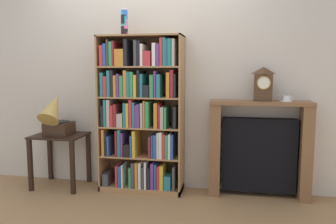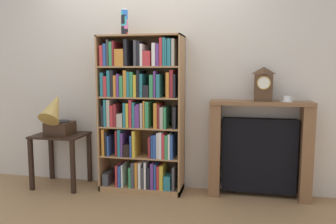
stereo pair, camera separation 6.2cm
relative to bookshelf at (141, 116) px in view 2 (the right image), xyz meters
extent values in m
cube|color=#997047|center=(0.01, -0.09, -0.88)|extent=(7.90, 6.40, 0.02)
cube|color=beige|center=(0.17, 0.23, 0.43)|extent=(4.90, 0.08, 2.60)
cube|color=#A87A4C|center=(-0.46, 0.01, 0.01)|extent=(0.02, 0.35, 1.77)
cube|color=#A87A4C|center=(0.47, 0.01, 0.01)|extent=(0.02, 0.35, 1.77)
cube|color=brown|center=(0.01, 0.18, 0.01)|extent=(0.95, 0.01, 1.77)
cube|color=#A87A4C|center=(0.01, 0.01, 0.89)|extent=(0.95, 0.35, 0.02)
cube|color=#A87A4C|center=(0.01, 0.01, -0.84)|extent=(0.95, 0.35, 0.06)
cube|color=#424247|center=(-0.39, -0.01, -0.74)|extent=(0.07, 0.28, 0.14)
cube|color=#C63338|center=(-0.25, -0.02, -0.69)|extent=(0.02, 0.26, 0.25)
cube|color=#2D519E|center=(-0.22, -0.03, -0.69)|extent=(0.03, 0.24, 0.24)
cube|color=white|center=(-0.19, -0.02, -0.68)|extent=(0.02, 0.27, 0.26)
cube|color=#388E56|center=(-0.10, -0.03, -0.69)|extent=(0.03, 0.25, 0.23)
cube|color=#424247|center=(-0.06, -0.03, -0.67)|extent=(0.04, 0.25, 0.29)
cube|color=orange|center=(-0.02, 0.00, -0.66)|extent=(0.03, 0.29, 0.29)
cube|color=white|center=(0.02, -0.01, -0.66)|extent=(0.03, 0.29, 0.29)
cube|color=#424247|center=(0.05, -0.01, -0.69)|extent=(0.03, 0.29, 0.25)
cube|color=white|center=(0.08, -0.01, -0.66)|extent=(0.02, 0.28, 0.31)
cube|color=black|center=(0.12, -0.04, -0.69)|extent=(0.04, 0.23, 0.24)
cube|color=#663884|center=(0.16, -0.03, -0.66)|extent=(0.03, 0.24, 0.29)
cube|color=#2D519E|center=(0.20, -0.01, -0.67)|extent=(0.02, 0.28, 0.29)
cube|color=#C63338|center=(0.23, -0.01, -0.68)|extent=(0.03, 0.29, 0.27)
cube|color=gold|center=(0.27, -0.01, -0.67)|extent=(0.04, 0.28, 0.27)
cube|color=teal|center=(0.33, -0.05, -0.73)|extent=(0.08, 0.20, 0.16)
cube|color=#424247|center=(0.40, -0.04, -0.68)|extent=(0.03, 0.23, 0.26)
cube|color=#A87A4C|center=(0.01, 0.01, -0.46)|extent=(0.91, 0.33, 0.02)
cube|color=orange|center=(-0.41, -0.03, -0.30)|extent=(0.03, 0.25, 0.30)
cube|color=black|center=(-0.37, -0.02, -0.32)|extent=(0.02, 0.27, 0.27)
cube|color=#2D519E|center=(-0.35, -0.03, -0.34)|extent=(0.02, 0.25, 0.23)
cube|color=maroon|center=(-0.25, -0.01, -0.31)|extent=(0.02, 0.28, 0.29)
cube|color=teal|center=(-0.22, -0.02, -0.30)|extent=(0.03, 0.26, 0.31)
cube|color=#663884|center=(-0.18, -0.01, -0.32)|extent=(0.02, 0.29, 0.27)
cube|color=black|center=(-0.13, -0.04, -0.38)|extent=(0.07, 0.22, 0.14)
cube|color=#2D519E|center=(-0.08, -0.04, -0.33)|extent=(0.02, 0.23, 0.24)
cube|color=gold|center=(-0.05, -0.03, -0.30)|extent=(0.03, 0.25, 0.30)
cube|color=maroon|center=(0.14, -0.01, -0.34)|extent=(0.02, 0.28, 0.24)
cube|color=#2D519E|center=(0.16, -0.02, -0.33)|extent=(0.02, 0.26, 0.26)
cube|color=#2D519E|center=(0.19, -0.03, -0.32)|extent=(0.04, 0.24, 0.26)
cube|color=white|center=(0.23, -0.02, -0.31)|extent=(0.02, 0.26, 0.29)
cube|color=white|center=(0.26, -0.01, -0.31)|extent=(0.03, 0.29, 0.29)
cube|color=#C63338|center=(0.29, -0.04, -0.32)|extent=(0.03, 0.23, 0.28)
cube|color=#388E56|center=(0.33, -0.02, -0.32)|extent=(0.03, 0.27, 0.26)
cube|color=white|center=(0.36, -0.02, -0.32)|extent=(0.02, 0.26, 0.28)
cube|color=#2D519E|center=(0.38, -0.01, -0.32)|extent=(0.03, 0.29, 0.27)
cube|color=#A87A4C|center=(0.01, 0.01, -0.13)|extent=(0.91, 0.33, 0.02)
cube|color=black|center=(-0.41, -0.02, 0.00)|extent=(0.03, 0.26, 0.23)
cube|color=teal|center=(-0.38, -0.04, 0.03)|extent=(0.03, 0.23, 0.30)
cube|color=#B2A893|center=(-0.34, -0.01, 0.04)|extent=(0.04, 0.29, 0.30)
cube|color=#C63338|center=(-0.30, -0.01, 0.00)|extent=(0.03, 0.28, 0.24)
cube|color=maroon|center=(-0.26, -0.03, 0.01)|extent=(0.03, 0.23, 0.26)
cube|color=#B2A893|center=(-0.20, -0.03, -0.04)|extent=(0.07, 0.25, 0.15)
cube|color=teal|center=(-0.15, -0.03, 0.02)|extent=(0.03, 0.24, 0.27)
cube|color=gold|center=(-0.12, -0.03, 0.02)|extent=(0.03, 0.24, 0.27)
cube|color=#C63338|center=(-0.08, -0.01, 0.04)|extent=(0.03, 0.28, 0.31)
cube|color=teal|center=(-0.04, -0.02, 0.02)|extent=(0.03, 0.27, 0.28)
cube|color=#663884|center=(-0.02, -0.03, 0.00)|extent=(0.02, 0.25, 0.24)
cube|color=#663884|center=(0.01, -0.04, 0.01)|extent=(0.04, 0.23, 0.26)
cube|color=#B2A893|center=(0.05, -0.03, 0.02)|extent=(0.03, 0.24, 0.27)
cube|color=orange|center=(0.08, -0.01, 0.03)|extent=(0.02, 0.28, 0.30)
cube|color=#388E56|center=(0.11, -0.01, 0.03)|extent=(0.04, 0.28, 0.29)
cube|color=orange|center=(0.21, -0.02, 0.02)|extent=(0.04, 0.26, 0.28)
cube|color=maroon|center=(0.24, -0.01, 0.01)|extent=(0.02, 0.29, 0.26)
cube|color=#B2A893|center=(0.27, -0.01, 0.00)|extent=(0.04, 0.28, 0.23)
cube|color=#388E56|center=(0.31, -0.01, 0.00)|extent=(0.02, 0.28, 0.23)
cube|color=black|center=(0.41, -0.01, 0.00)|extent=(0.03, 0.28, 0.24)
cube|color=#A87A4C|center=(0.01, 0.01, 0.21)|extent=(0.91, 0.33, 0.02)
cube|color=teal|center=(-0.41, -0.01, 0.35)|extent=(0.03, 0.29, 0.27)
cube|color=#C63338|center=(-0.37, -0.02, 0.33)|extent=(0.04, 0.27, 0.23)
cube|color=teal|center=(-0.33, 0.00, 0.37)|extent=(0.04, 0.30, 0.29)
cube|color=black|center=(-0.29, -0.01, 0.37)|extent=(0.03, 0.28, 0.29)
cube|color=orange|center=(-0.25, -0.01, 0.34)|extent=(0.03, 0.29, 0.24)
cube|color=#663884|center=(-0.22, -0.02, 0.35)|extent=(0.03, 0.26, 0.25)
cube|color=#388E56|center=(-0.18, -0.04, 0.34)|extent=(0.04, 0.23, 0.23)
cube|color=orange|center=(-0.14, -0.01, 0.37)|extent=(0.04, 0.28, 0.29)
cube|color=teal|center=(-0.10, -0.02, 0.36)|extent=(0.03, 0.27, 0.28)
cube|color=#388E56|center=(-0.06, -0.01, 0.36)|extent=(0.03, 0.29, 0.28)
cube|color=gold|center=(-0.02, -0.03, 0.34)|extent=(0.03, 0.24, 0.24)
cube|color=black|center=(0.01, -0.02, 0.37)|extent=(0.03, 0.27, 0.29)
cube|color=teal|center=(0.05, -0.01, 0.35)|extent=(0.03, 0.28, 0.25)
cube|color=black|center=(0.10, -0.05, 0.29)|extent=(0.07, 0.20, 0.13)
cube|color=#388E56|center=(0.16, -0.01, 0.34)|extent=(0.04, 0.29, 0.24)
cube|color=#663884|center=(0.20, -0.03, 0.36)|extent=(0.02, 0.25, 0.28)
cube|color=teal|center=(0.24, -0.03, 0.35)|extent=(0.04, 0.25, 0.25)
cube|color=orange|center=(0.34, -0.01, 0.36)|extent=(0.04, 0.27, 0.27)
cube|color=maroon|center=(0.38, -0.01, 0.37)|extent=(0.04, 0.27, 0.30)
cube|color=black|center=(0.41, -0.02, 0.35)|extent=(0.02, 0.26, 0.25)
cube|color=#A87A4C|center=(0.01, 0.01, 0.55)|extent=(0.91, 0.33, 0.02)
cube|color=#C63338|center=(-0.40, -0.01, 0.67)|extent=(0.04, 0.28, 0.22)
cube|color=#2D519E|center=(-0.36, 0.00, 0.68)|extent=(0.03, 0.30, 0.24)
cube|color=#424247|center=(-0.33, -0.01, 0.70)|extent=(0.02, 0.28, 0.29)
cube|color=#388E56|center=(-0.29, -0.01, 0.69)|extent=(0.04, 0.28, 0.26)
cube|color=maroon|center=(-0.26, -0.01, 0.69)|extent=(0.02, 0.29, 0.27)
cube|color=orange|center=(-0.20, -0.03, 0.65)|extent=(0.10, 0.25, 0.18)
cube|color=black|center=(-0.12, -0.04, 0.70)|extent=(0.03, 0.23, 0.29)
cube|color=#424247|center=(-0.02, -0.01, 0.69)|extent=(0.03, 0.28, 0.27)
cube|color=black|center=(0.02, 0.00, 0.69)|extent=(0.03, 0.30, 0.27)
cube|color=white|center=(0.05, 0.00, 0.68)|extent=(0.03, 0.30, 0.23)
cube|color=#C63338|center=(0.11, -0.03, 0.64)|extent=(0.08, 0.25, 0.16)
cube|color=white|center=(0.19, -0.01, 0.68)|extent=(0.04, 0.29, 0.24)
cube|color=#663884|center=(0.23, -0.02, 0.68)|extent=(0.03, 0.26, 0.23)
cube|color=#C63338|center=(0.27, -0.03, 0.71)|extent=(0.03, 0.25, 0.30)
cube|color=teal|center=(0.30, -0.03, 0.71)|extent=(0.03, 0.24, 0.30)
cube|color=teal|center=(0.32, -0.04, 0.70)|extent=(0.02, 0.23, 0.28)
cube|color=teal|center=(0.36, -0.02, 0.70)|extent=(0.04, 0.27, 0.29)
cube|color=#B2A893|center=(0.40, -0.03, 0.70)|extent=(0.03, 0.24, 0.28)
cylinder|color=black|center=(-0.17, -0.02, 0.94)|extent=(0.07, 0.07, 0.10)
cylinder|color=red|center=(-0.17, -0.02, 0.96)|extent=(0.07, 0.07, 0.10)
cylinder|color=black|center=(-0.17, -0.02, 0.98)|extent=(0.07, 0.07, 0.10)
cylinder|color=purple|center=(-0.17, -0.02, 1.00)|extent=(0.07, 0.07, 0.10)
cylinder|color=pink|center=(-0.17, -0.02, 1.01)|extent=(0.07, 0.07, 0.10)
cylinder|color=green|center=(-0.17, -0.02, 1.03)|extent=(0.07, 0.07, 0.10)
cylinder|color=#28B2B7|center=(-0.17, -0.02, 1.05)|extent=(0.07, 0.07, 0.10)
cylinder|color=black|center=(-0.17, -0.02, 1.07)|extent=(0.07, 0.07, 0.10)
cylinder|color=#28B2B7|center=(-0.17, -0.02, 1.08)|extent=(0.07, 0.07, 0.10)
cylinder|color=#28B2B7|center=(-0.17, -0.02, 1.10)|extent=(0.07, 0.07, 0.10)
cylinder|color=blue|center=(-0.17, -0.02, 1.12)|extent=(0.07, 0.07, 0.10)
cylinder|color=white|center=(-0.17, -0.02, 1.14)|extent=(0.07, 0.07, 0.10)
cube|color=black|center=(-0.98, -0.06, -0.25)|extent=(0.59, 0.49, 0.02)
cube|color=black|center=(-1.24, -0.27, -0.57)|extent=(0.04, 0.04, 0.61)
cube|color=black|center=(-0.72, -0.27, -0.57)|extent=(0.04, 0.04, 0.61)
cube|color=black|center=(-1.24, 0.15, -0.57)|extent=(0.04, 0.04, 0.61)
cube|color=black|center=(-0.72, 0.15, -0.57)|extent=(0.04, 0.04, 0.61)
cube|color=#382316|center=(-0.98, -0.06, -0.17)|extent=(0.28, 0.28, 0.15)
cylinder|color=black|center=(-0.98, -0.06, -0.09)|extent=(0.24, 0.24, 0.01)
cylinder|color=#B79347|center=(-0.98, -0.10, -0.06)|extent=(0.03, 0.03, 0.06)
cone|color=#B79347|center=(-0.98, -0.18, 0.10)|extent=(0.24, 0.41, 0.42)
cube|color=brown|center=(1.32, 0.05, 0.17)|extent=(1.07, 0.27, 0.04)
cube|color=brown|center=(0.84, 0.05, -0.36)|extent=(0.12, 0.24, 1.02)
cube|color=brown|center=(1.79, 0.05, -0.36)|extent=(0.12, 0.24, 1.02)
cube|color=black|center=(1.32, 0.09, -0.41)|extent=(0.79, 0.13, 0.81)
cube|color=#472D1C|center=(1.34, 0.05, 0.33)|extent=(0.18, 0.13, 0.29)
pyramid|color=#472D1C|center=(1.34, 0.05, 0.51)|extent=(0.18, 0.13, 0.07)
cylinder|color=silver|center=(1.34, -0.02, 0.38)|extent=(0.13, 0.01, 0.13)
torus|color=#B79347|center=(1.34, -0.02, 0.38)|extent=(0.14, 0.01, 0.14)
cylinder|color=white|center=(1.58, 0.05, 0.19)|extent=(0.13, 0.13, 0.01)
cylinder|color=white|center=(1.58, 0.05, 0.22)|extent=(0.08, 0.08, 0.05)
torus|color=white|center=(1.63, 0.05, 0.22)|extent=(0.04, 0.01, 0.04)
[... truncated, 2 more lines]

